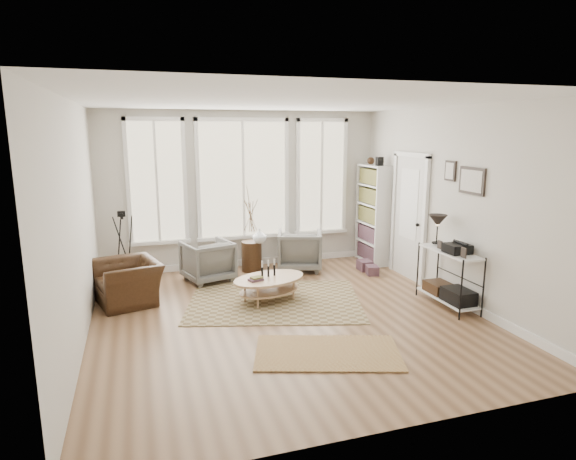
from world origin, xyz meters
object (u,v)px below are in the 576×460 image
object	(u,v)px
coffee_table	(269,283)
accent_chair	(128,282)
bookcase	(373,214)
armchair_right	(299,250)
low_shelf	(449,272)
side_table	(251,231)
armchair_left	(208,261)

from	to	relation	value
coffee_table	accent_chair	size ratio (longest dim) A/B	1.36
bookcase	armchair_right	size ratio (longest dim) A/B	2.54
low_shelf	side_table	xyz separation A→B (m)	(-2.33, 2.63, 0.23)
low_shelf	armchair_left	xyz separation A→B (m)	(-3.19, 2.27, -0.16)
armchair_left	armchair_right	xyz separation A→B (m)	(1.72, 0.17, 0.02)
armchair_right	accent_chair	size ratio (longest dim) A/B	0.83
armchair_left	coffee_table	bearing A→B (deg)	102.95
armchair_left	armchair_right	bearing A→B (deg)	169.05
coffee_table	side_table	distance (m)	1.71
side_table	bookcase	bearing A→B (deg)	-2.58
low_shelf	accent_chair	distance (m)	4.75
coffee_table	armchair_left	xyz separation A→B (m)	(-0.73, 1.29, 0.07)
bookcase	accent_chair	xyz separation A→B (m)	(-4.53, -0.95, -0.64)
side_table	accent_chair	world-z (taller)	side_table
armchair_left	armchair_right	world-z (taller)	armchair_right
armchair_right	accent_chair	bearing A→B (deg)	34.59
side_table	accent_chair	size ratio (longest dim) A/B	1.58
low_shelf	side_table	bearing A→B (deg)	131.58
coffee_table	low_shelf	bearing A→B (deg)	-21.85
accent_chair	low_shelf	bearing A→B (deg)	55.28
armchair_right	accent_chair	world-z (taller)	armchair_right
side_table	accent_chair	distance (m)	2.43
bookcase	coffee_table	xyz separation A→B (m)	(-2.51, -1.54, -0.67)
low_shelf	armchair_left	size ratio (longest dim) A/B	1.69
low_shelf	coffee_table	distance (m)	2.65
bookcase	low_shelf	distance (m)	2.56
low_shelf	coffee_table	xyz separation A→B (m)	(-2.45, 0.98, -0.23)
accent_chair	bookcase	bearing A→B (deg)	86.44
side_table	low_shelf	bearing A→B (deg)	-48.42
bookcase	low_shelf	bearing A→B (deg)	-91.28
side_table	armchair_left	bearing A→B (deg)	-157.56
bookcase	side_table	distance (m)	2.40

